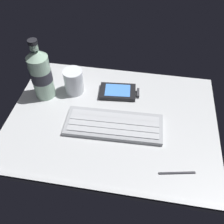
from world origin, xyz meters
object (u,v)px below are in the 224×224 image
object	(u,v)px
keyboard	(114,125)
stylus_pen	(177,172)
handheld_device	(120,92)
water_bottle	(41,73)
juice_cup	(74,82)

from	to	relation	value
keyboard	stylus_pen	size ratio (longest dim) A/B	3.09
handheld_device	water_bottle	world-z (taller)	water_bottle
keyboard	handheld_device	bearing A→B (deg)	91.42
handheld_device	juice_cup	distance (cm)	15.64
stylus_pen	handheld_device	bearing A→B (deg)	113.84
keyboard	stylus_pen	world-z (taller)	keyboard
handheld_device	juice_cup	bearing A→B (deg)	-175.68
juice_cup	water_bottle	xyz separation A→B (cm)	(-9.19, -3.29, 5.10)
keyboard	water_bottle	world-z (taller)	water_bottle
handheld_device	water_bottle	bearing A→B (deg)	-169.70
keyboard	water_bottle	bearing A→B (deg)	157.80
stylus_pen	water_bottle	bearing A→B (deg)	141.18
juice_cup	stylus_pen	world-z (taller)	juice_cup
handheld_device	juice_cup	world-z (taller)	juice_cup
stylus_pen	keyboard	bearing A→B (deg)	134.71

